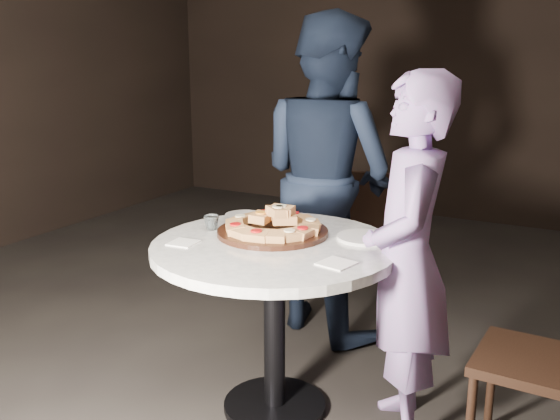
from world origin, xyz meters
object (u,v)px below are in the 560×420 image
focaccia_pile (274,223)px  diner_navy (328,176)px  table (274,276)px  chair_far (361,224)px  diner_teal (407,261)px  serving_board (273,232)px  water_glass (211,223)px

focaccia_pile → diner_navy: size_ratio=0.25×
table → diner_navy: 0.96m
table → chair_far: bearing=96.2°
chair_far → diner_navy: bearing=78.6°
table → diner_navy: diner_navy is taller
table → chair_far: 1.43m
chair_far → diner_teal: bearing=108.2°
diner_navy → focaccia_pile: bearing=120.1°
table → serving_board: 0.20m
water_glass → diner_navy: 0.89m
chair_far → diner_teal: (0.69, -1.29, 0.26)m
table → water_glass: (-0.34, 0.04, 0.18)m
table → serving_board: serving_board is taller
table → focaccia_pile: 0.23m
diner_teal → serving_board: bearing=-107.9°
water_glass → diner_teal: 0.88m
chair_far → serving_board: bearing=84.2°
chair_far → diner_teal: size_ratio=0.57×
table → diner_teal: diner_teal is taller
water_glass → focaccia_pile: bearing=13.3°
diner_teal → focaccia_pile: bearing=-108.2°
table → focaccia_pile: bearing=120.1°
diner_navy → diner_teal: bearing=153.9°
water_glass → diner_navy: diner_navy is taller
table → chair_far: size_ratio=1.31×
diner_navy → chair_far: bearing=-69.0°
diner_navy → diner_teal: 1.07m
serving_board → chair_far: (-0.09, 1.31, -0.30)m
focaccia_pile → table: bearing=-59.9°
focaccia_pile → diner_teal: 0.60m
focaccia_pile → diner_teal: bearing=0.8°
chair_far → diner_navy: (-0.01, -0.50, 0.39)m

